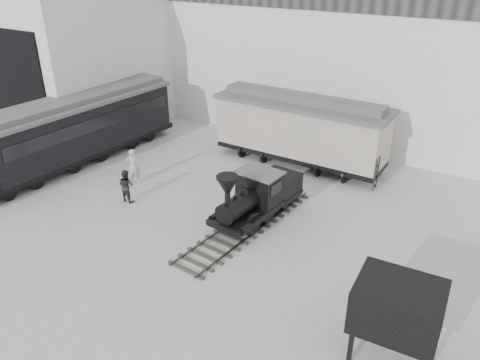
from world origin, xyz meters
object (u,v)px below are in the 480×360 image
Objects in this scene: passenger_coach at (80,128)px; visitor_b at (126,186)px; coal_hopper at (397,312)px; visitor_a at (133,166)px; locomotive at (255,200)px; boxcar at (301,128)px.

passenger_coach is 6.20m from visitor_b.
coal_hopper is at bearing 166.23° from visitor_b.
coal_hopper is (14.65, -4.67, 0.76)m from visitor_a.
coal_hopper reaches higher than visitor_a.
locomotive reaches higher than visitor_b.
visitor_b is (1.04, -1.61, -0.14)m from visitor_a.
locomotive is 11.92m from passenger_coach.
visitor_a is (4.59, -0.73, -0.99)m from passenger_coach.
boxcar is 5.96× the size of visitor_b.
visitor_b is at bearing -160.17° from locomotive.
boxcar is 9.36m from visitor_a.
locomotive is at bearing -80.57° from boxcar.
passenger_coach is at bearing 161.41° from coal_hopper.
passenger_coach reaches higher than locomotive.
locomotive is 6.45m from visitor_b.
locomotive is at bearing 0.41° from passenger_coach.
boxcar is at bearing 33.44° from passenger_coach.
visitor_a is at bearing -174.68° from locomotive.
boxcar is 14.29m from coal_hopper.
visitor_a is at bearing -131.31° from boxcar.
passenger_coach is 4.76m from visitor_a.
boxcar is 12.46m from passenger_coach.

